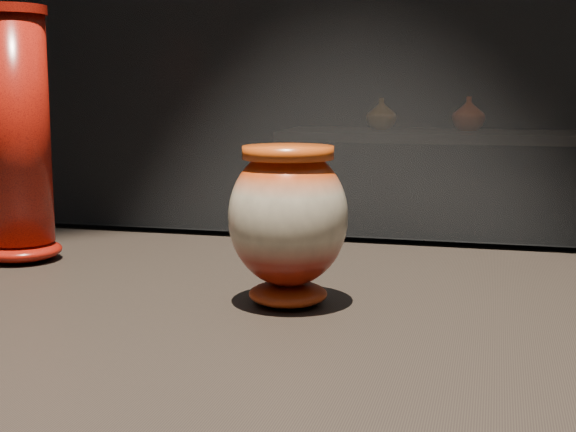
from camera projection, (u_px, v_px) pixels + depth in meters
main_vase at (288, 219)px, 0.86m from camera, size 0.16×0.16×0.17m
tall_vase at (16, 140)px, 1.07m from camera, size 0.11×0.11×0.34m
back_shelf at (468, 181)px, 4.28m from camera, size 2.00×0.60×0.90m
back_vase_left at (381, 114)px, 4.40m from camera, size 0.23×0.23×0.17m
back_vase_mid at (469, 114)px, 4.28m from camera, size 0.25×0.25×0.18m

